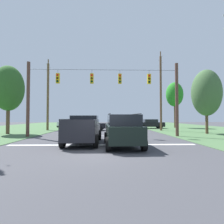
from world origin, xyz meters
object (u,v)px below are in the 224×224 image
at_px(pickup_truck, 84,129).
at_px(distant_car_far_parked, 151,124).
at_px(tree_roadside_left, 206,93).
at_px(utility_pole_mid_right, 161,91).
at_px(distant_car_crossing_white, 64,123).
at_px(suv_black, 122,129).
at_px(tree_roadside_right, 8,88).
at_px(tree_roadside_far_right, 175,95).
at_px(overhead_signal_span, 104,95).
at_px(distant_car_oncoming, 91,125).
at_px(utility_pole_near_left, 48,95).

xyz_separation_m(pickup_truck, distant_car_far_parked, (8.87, 16.49, -0.18)).
height_order(pickup_truck, tree_roadside_left, tree_roadside_left).
bearing_deg(utility_pole_mid_right, distant_car_crossing_white, 147.61).
height_order(suv_black, utility_pole_mid_right, utility_pole_mid_right).
distance_m(utility_pole_mid_right, tree_roadside_right, 18.88).
distance_m(suv_black, tree_roadside_far_right, 23.07).
bearing_deg(overhead_signal_span, tree_roadside_left, 12.16).
bearing_deg(tree_roadside_right, pickup_truck, -38.09).
height_order(tree_roadside_right, tree_roadside_far_right, tree_roadside_far_right).
distance_m(distant_car_far_parked, utility_pole_mid_right, 6.69).
distance_m(distant_car_oncoming, utility_pole_mid_right, 10.82).
distance_m(pickup_truck, suv_black, 2.98).
xyz_separation_m(suv_black, tree_roadside_right, (-11.79, 8.65, 3.94)).
bearing_deg(pickup_truck, tree_roadside_right, 141.91).
bearing_deg(suv_black, tree_roadside_right, 143.73).
relative_size(overhead_signal_span, suv_black, 2.97).
bearing_deg(overhead_signal_span, suv_black, -77.48).
relative_size(pickup_truck, tree_roadside_left, 0.76).
xyz_separation_m(overhead_signal_span, tree_roadside_left, (11.35, 2.45, 0.61)).
xyz_separation_m(distant_car_far_parked, utility_pole_near_left, (-15.53, -3.85, 4.16)).
bearing_deg(tree_roadside_far_right, overhead_signal_span, -131.23).
bearing_deg(suv_black, utility_pole_mid_right, 63.61).
relative_size(overhead_signal_span, pickup_truck, 2.66).
xyz_separation_m(tree_roadside_right, tree_roadside_left, (21.88, -0.50, -0.45)).
relative_size(distant_car_oncoming, tree_roadside_right, 0.59).
height_order(overhead_signal_span, utility_pole_near_left, utility_pole_near_left).
distance_m(overhead_signal_span, utility_pole_near_left, 11.63).
bearing_deg(utility_pole_near_left, distant_car_oncoming, -2.51).
height_order(overhead_signal_span, pickup_truck, overhead_signal_span).
bearing_deg(suv_black, utility_pole_near_left, 123.32).
bearing_deg(pickup_truck, tree_roadside_far_right, 53.31).
xyz_separation_m(overhead_signal_span, distant_car_oncoming, (-1.93, 8.12, -3.15)).
distance_m(distant_car_oncoming, utility_pole_near_left, 7.36).
height_order(pickup_truck, distant_car_far_parked, pickup_truck).
height_order(utility_pole_mid_right, tree_roadside_far_right, utility_pole_mid_right).
bearing_deg(tree_roadside_left, suv_black, -141.06).
xyz_separation_m(pickup_truck, tree_roadside_left, (12.69, 6.70, 3.58)).
distance_m(pickup_truck, tree_roadside_right, 12.36).
bearing_deg(suv_black, distant_car_crossing_white, 111.38).
distance_m(distant_car_far_parked, tree_roadside_right, 20.74).
relative_size(tree_roadside_right, tree_roadside_far_right, 0.94).
height_order(distant_car_far_parked, tree_roadside_right, tree_roadside_right).
relative_size(distant_car_far_parked, utility_pole_near_left, 0.43).
relative_size(overhead_signal_span, distant_car_far_parked, 3.34).
height_order(pickup_truck, tree_roadside_far_right, tree_roadside_far_right).
relative_size(utility_pole_mid_right, utility_pole_near_left, 1.10).
xyz_separation_m(overhead_signal_span, tree_roadside_right, (-10.53, 2.95, 1.07)).
distance_m(distant_car_crossing_white, utility_pole_mid_right, 18.99).
xyz_separation_m(distant_car_crossing_white, tree_roadside_right, (-2.78, -14.37, 4.22)).
relative_size(utility_pole_near_left, tree_roadside_left, 1.41).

